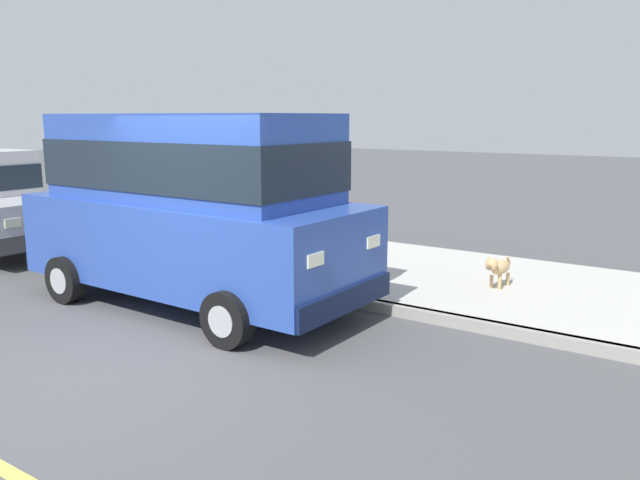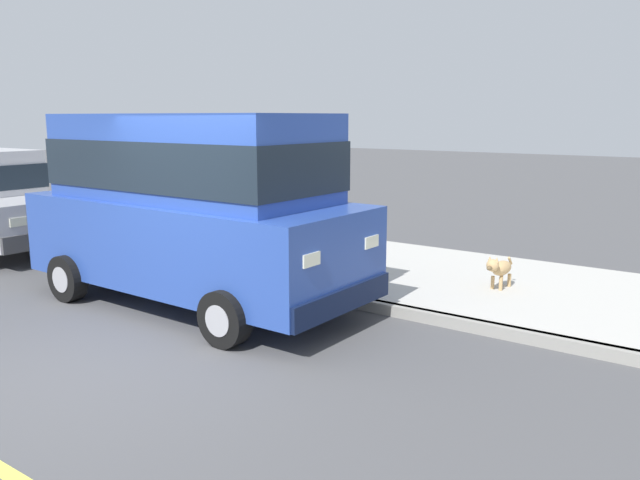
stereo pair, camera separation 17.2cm
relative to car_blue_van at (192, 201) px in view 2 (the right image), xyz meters
The scene contains 6 objects.
ground_plane 2.66m from the car_blue_van, 157.75° to the right, with size 80.00×80.00×0.00m, color #4C4C4F.
curb 1.92m from the car_blue_van, 38.02° to the right, with size 0.16×64.00×0.14m, color gray.
sidewalk 3.30m from the car_blue_van, 16.51° to the right, with size 3.60×64.00×0.14m, color #B7B5AD.
car_blue_van is the anchor object (origin of this frame).
dog_tan 4.28m from the car_blue_van, 51.10° to the right, with size 0.76×0.24×0.49m.
fire_hydrant 1.80m from the car_blue_van, ahead, with size 0.34×0.24×0.72m.
Camera 2 is at (-3.62, -5.32, 2.48)m, focal length 35.53 mm.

